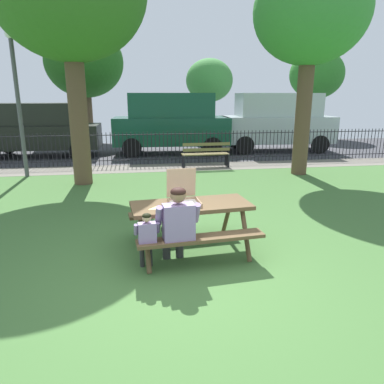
{
  "coord_description": "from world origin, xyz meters",
  "views": [
    {
      "loc": [
        -0.55,
        -4.19,
        2.35
      ],
      "look_at": [
        0.34,
        1.73,
        0.75
      ],
      "focal_mm": 33.65,
      "sensor_mm": 36.0,
      "label": 1
    }
  ],
  "objects_px": {
    "pizza_slice_on_table": "(160,207)",
    "parked_car_far_left": "(40,129)",
    "far_tree_midleft": "(84,62)",
    "far_tree_midright": "(317,75)",
    "child_at_table": "(147,236)",
    "park_bench_center": "(206,155)",
    "picnic_table_foreground": "(191,214)",
    "parked_car_center": "(277,121)",
    "lamp_post_walkway": "(17,90)",
    "parked_car_left": "(171,122)",
    "far_tree_center": "(209,82)",
    "adult_at_table": "(177,223)",
    "tree_near_table": "(311,14)",
    "pizza_box_open": "(183,195)"
  },
  "relations": [
    {
      "from": "park_bench_center",
      "to": "far_tree_midright",
      "type": "bearing_deg",
      "value": 45.98
    },
    {
      "from": "picnic_table_foreground",
      "to": "parked_car_center",
      "type": "bearing_deg",
      "value": 62.2
    },
    {
      "from": "pizza_slice_on_table",
      "to": "far_tree_midright",
      "type": "height_order",
      "value": "far_tree_midright"
    },
    {
      "from": "lamp_post_walkway",
      "to": "tree_near_table",
      "type": "distance_m",
      "value": 8.56
    },
    {
      "from": "child_at_table",
      "to": "parked_car_center",
      "type": "height_order",
      "value": "parked_car_center"
    },
    {
      "from": "tree_near_table",
      "to": "far_tree_center",
      "type": "relative_size",
      "value": 1.42
    },
    {
      "from": "far_tree_midleft",
      "to": "far_tree_midright",
      "type": "bearing_deg",
      "value": 0.0
    },
    {
      "from": "adult_at_table",
      "to": "parked_car_far_left",
      "type": "distance_m",
      "value": 11.32
    },
    {
      "from": "child_at_table",
      "to": "adult_at_table",
      "type": "bearing_deg",
      "value": 9.28
    },
    {
      "from": "parked_car_center",
      "to": "far_tree_center",
      "type": "height_order",
      "value": "far_tree_center"
    },
    {
      "from": "pizza_slice_on_table",
      "to": "parked_car_center",
      "type": "relative_size",
      "value": 0.06
    },
    {
      "from": "far_tree_midleft",
      "to": "park_bench_center",
      "type": "bearing_deg",
      "value": -59.59
    },
    {
      "from": "tree_near_table",
      "to": "parked_car_far_left",
      "type": "relative_size",
      "value": 1.32
    },
    {
      "from": "far_tree_midleft",
      "to": "pizza_box_open",
      "type": "bearing_deg",
      "value": -77.81
    },
    {
      "from": "adult_at_table",
      "to": "lamp_post_walkway",
      "type": "height_order",
      "value": "lamp_post_walkway"
    },
    {
      "from": "lamp_post_walkway",
      "to": "parked_car_left",
      "type": "xyz_separation_m",
      "value": [
        4.75,
        3.88,
        -1.22
      ]
    },
    {
      "from": "adult_at_table",
      "to": "lamp_post_walkway",
      "type": "xyz_separation_m",
      "value": [
        -3.83,
        6.58,
        1.87
      ]
    },
    {
      "from": "adult_at_table",
      "to": "far_tree_center",
      "type": "height_order",
      "value": "far_tree_center"
    },
    {
      "from": "tree_near_table",
      "to": "parked_car_left",
      "type": "distance_m",
      "value": 6.73
    },
    {
      "from": "picnic_table_foreground",
      "to": "pizza_slice_on_table",
      "type": "height_order",
      "value": "pizza_slice_on_table"
    },
    {
      "from": "pizza_slice_on_table",
      "to": "far_tree_midright",
      "type": "bearing_deg",
      "value": 56.63
    },
    {
      "from": "child_at_table",
      "to": "far_tree_midright",
      "type": "height_order",
      "value": "far_tree_midright"
    },
    {
      "from": "adult_at_table",
      "to": "far_tree_midright",
      "type": "distance_m",
      "value": 18.34
    },
    {
      "from": "far_tree_midleft",
      "to": "child_at_table",
      "type": "bearing_deg",
      "value": -80.4
    },
    {
      "from": "pizza_box_open",
      "to": "parked_car_far_left",
      "type": "bearing_deg",
      "value": 114.36
    },
    {
      "from": "pizza_slice_on_table",
      "to": "parked_car_far_left",
      "type": "xyz_separation_m",
      "value": [
        -4.1,
        10.06,
        0.32
      ]
    },
    {
      "from": "far_tree_center",
      "to": "far_tree_midright",
      "type": "xyz_separation_m",
      "value": [
        6.16,
        0.0,
        0.38
      ]
    },
    {
      "from": "child_at_table",
      "to": "parked_car_left",
      "type": "bearing_deg",
      "value": 82.74
    },
    {
      "from": "pizza_slice_on_table",
      "to": "tree_near_table",
      "type": "bearing_deg",
      "value": 48.95
    },
    {
      "from": "child_at_table",
      "to": "far_tree_midleft",
      "type": "xyz_separation_m",
      "value": [
        -2.61,
        15.42,
        3.47
      ]
    },
    {
      "from": "far_tree_center",
      "to": "far_tree_midright",
      "type": "relative_size",
      "value": 0.88
    },
    {
      "from": "far_tree_center",
      "to": "parked_car_center",
      "type": "bearing_deg",
      "value": -67.47
    },
    {
      "from": "far_tree_midleft",
      "to": "far_tree_midright",
      "type": "relative_size",
      "value": 1.19
    },
    {
      "from": "picnic_table_foreground",
      "to": "parked_car_center",
      "type": "height_order",
      "value": "parked_car_center"
    },
    {
      "from": "picnic_table_foreground",
      "to": "adult_at_table",
      "type": "xyz_separation_m",
      "value": [
        -0.27,
        -0.53,
        0.06
      ]
    },
    {
      "from": "child_at_table",
      "to": "park_bench_center",
      "type": "height_order",
      "value": "child_at_table"
    },
    {
      "from": "far_tree_center",
      "to": "far_tree_midright",
      "type": "distance_m",
      "value": 6.17
    },
    {
      "from": "picnic_table_foreground",
      "to": "child_at_table",
      "type": "bearing_deg",
      "value": -139.14
    },
    {
      "from": "parked_car_center",
      "to": "pizza_slice_on_table",
      "type": "bearing_deg",
      "value": -119.6
    },
    {
      "from": "lamp_post_walkway",
      "to": "far_tree_center",
      "type": "relative_size",
      "value": 0.96
    },
    {
      "from": "parked_car_center",
      "to": "parked_car_far_left",
      "type": "bearing_deg",
      "value": 180.0
    },
    {
      "from": "park_bench_center",
      "to": "child_at_table",
      "type": "bearing_deg",
      "value": -106.71
    },
    {
      "from": "lamp_post_walkway",
      "to": "tree_near_table",
      "type": "relative_size",
      "value": 0.68
    },
    {
      "from": "picnic_table_foreground",
      "to": "parked_car_far_left",
      "type": "height_order",
      "value": "parked_car_far_left"
    },
    {
      "from": "parked_car_far_left",
      "to": "parked_car_left",
      "type": "height_order",
      "value": "parked_car_left"
    },
    {
      "from": "parked_car_far_left",
      "to": "parked_car_left",
      "type": "xyz_separation_m",
      "value": [
        5.23,
        -0.0,
        0.21
      ]
    },
    {
      "from": "picnic_table_foreground",
      "to": "far_tree_midright",
      "type": "bearing_deg",
      "value": 57.7
    },
    {
      "from": "tree_near_table",
      "to": "parked_car_far_left",
      "type": "xyz_separation_m",
      "value": [
        -8.75,
        4.71,
        -3.47
      ]
    },
    {
      "from": "picnic_table_foreground",
      "to": "parked_car_left",
      "type": "height_order",
      "value": "parked_car_left"
    },
    {
      "from": "parked_car_left",
      "to": "parked_car_center",
      "type": "xyz_separation_m",
      "value": [
        4.59,
        -0.0,
        0.0
      ]
    }
  ]
}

